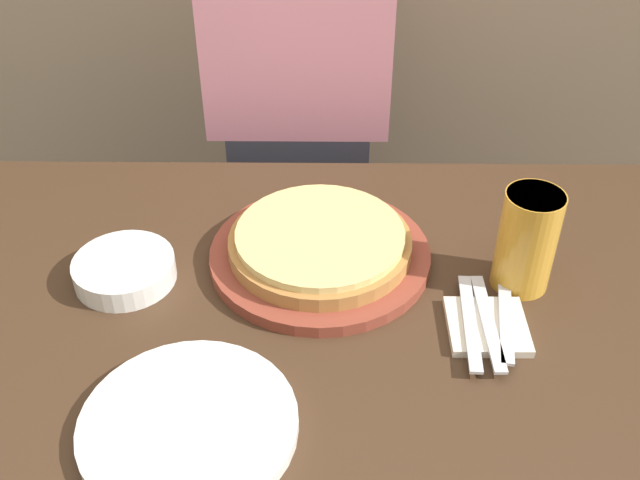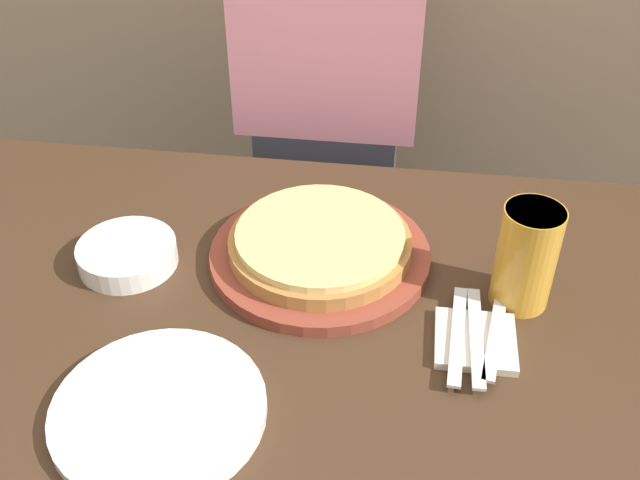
{
  "view_description": "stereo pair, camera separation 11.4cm",
  "coord_description": "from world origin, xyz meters",
  "px_view_note": "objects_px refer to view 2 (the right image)",
  "views": [
    {
      "loc": [
        0.08,
        -0.79,
        1.51
      ],
      "look_at": [
        0.08,
        0.12,
        0.81
      ],
      "focal_mm": 42.0,
      "sensor_mm": 36.0,
      "label": 1
    },
    {
      "loc": [
        0.2,
        -0.78,
        1.51
      ],
      "look_at": [
        0.08,
        0.12,
        0.81
      ],
      "focal_mm": 42.0,
      "sensor_mm": 36.0,
      "label": 2
    }
  ],
  "objects_px": {
    "beer_glass": "(527,253)",
    "dinner_knife": "(476,336)",
    "dinner_plate": "(159,410)",
    "fork": "(458,335)",
    "spoon": "(495,338)",
    "pizza_on_board": "(320,248)",
    "side_bowl": "(127,254)",
    "diner_person": "(329,150)"
  },
  "relations": [
    {
      "from": "spoon",
      "to": "dinner_plate",
      "type": "bearing_deg",
      "value": -157.03
    },
    {
      "from": "beer_glass",
      "to": "diner_person",
      "type": "height_order",
      "value": "diner_person"
    },
    {
      "from": "spoon",
      "to": "side_bowl",
      "type": "bearing_deg",
      "value": 169.46
    },
    {
      "from": "spoon",
      "to": "fork",
      "type": "bearing_deg",
      "value": 180.0
    },
    {
      "from": "side_bowl",
      "to": "fork",
      "type": "relative_size",
      "value": 0.8
    },
    {
      "from": "spoon",
      "to": "diner_person",
      "type": "height_order",
      "value": "diner_person"
    },
    {
      "from": "beer_glass",
      "to": "spoon",
      "type": "distance_m",
      "value": 0.13
    },
    {
      "from": "dinner_plate",
      "to": "spoon",
      "type": "height_order",
      "value": "dinner_plate"
    },
    {
      "from": "diner_person",
      "to": "spoon",
      "type": "bearing_deg",
      "value": -64.53
    },
    {
      "from": "pizza_on_board",
      "to": "side_bowl",
      "type": "relative_size",
      "value": 2.25
    },
    {
      "from": "fork",
      "to": "spoon",
      "type": "distance_m",
      "value": 0.05
    },
    {
      "from": "beer_glass",
      "to": "dinner_knife",
      "type": "height_order",
      "value": "beer_glass"
    },
    {
      "from": "side_bowl",
      "to": "spoon",
      "type": "xyz_separation_m",
      "value": [
        0.55,
        -0.1,
        -0.0
      ]
    },
    {
      "from": "fork",
      "to": "diner_person",
      "type": "height_order",
      "value": "diner_person"
    },
    {
      "from": "fork",
      "to": "pizza_on_board",
      "type": "bearing_deg",
      "value": 144.37
    },
    {
      "from": "pizza_on_board",
      "to": "side_bowl",
      "type": "distance_m",
      "value": 0.3
    },
    {
      "from": "diner_person",
      "to": "dinner_knife",
      "type": "bearing_deg",
      "value": -66.35
    },
    {
      "from": "side_bowl",
      "to": "dinner_plate",
      "type": "bearing_deg",
      "value": -63.87
    },
    {
      "from": "dinner_plate",
      "to": "fork",
      "type": "distance_m",
      "value": 0.41
    },
    {
      "from": "beer_glass",
      "to": "dinner_plate",
      "type": "relative_size",
      "value": 0.6
    },
    {
      "from": "side_bowl",
      "to": "dinner_knife",
      "type": "distance_m",
      "value": 0.54
    },
    {
      "from": "dinner_plate",
      "to": "dinner_knife",
      "type": "relative_size",
      "value": 1.4
    },
    {
      "from": "dinner_plate",
      "to": "fork",
      "type": "xyz_separation_m",
      "value": [
        0.37,
        0.18,
        0.01
      ]
    },
    {
      "from": "beer_glass",
      "to": "spoon",
      "type": "xyz_separation_m",
      "value": [
        -0.04,
        -0.1,
        -0.07
      ]
    },
    {
      "from": "pizza_on_board",
      "to": "diner_person",
      "type": "height_order",
      "value": "diner_person"
    },
    {
      "from": "diner_person",
      "to": "pizza_on_board",
      "type": "bearing_deg",
      "value": -84.35
    },
    {
      "from": "beer_glass",
      "to": "dinner_knife",
      "type": "bearing_deg",
      "value": -122.43
    },
    {
      "from": "dinner_plate",
      "to": "spoon",
      "type": "distance_m",
      "value": 0.45
    },
    {
      "from": "fork",
      "to": "spoon",
      "type": "bearing_deg",
      "value": -0.0
    },
    {
      "from": "dinner_knife",
      "to": "spoon",
      "type": "height_order",
      "value": "same"
    },
    {
      "from": "side_bowl",
      "to": "pizza_on_board",
      "type": "bearing_deg",
      "value": 9.23
    },
    {
      "from": "side_bowl",
      "to": "spoon",
      "type": "height_order",
      "value": "side_bowl"
    },
    {
      "from": "spoon",
      "to": "beer_glass",
      "type": "bearing_deg",
      "value": 68.82
    },
    {
      "from": "beer_glass",
      "to": "fork",
      "type": "height_order",
      "value": "beer_glass"
    },
    {
      "from": "dinner_plate",
      "to": "pizza_on_board",
      "type": "bearing_deg",
      "value": 64.47
    },
    {
      "from": "dinner_plate",
      "to": "fork",
      "type": "bearing_deg",
      "value": 25.72
    },
    {
      "from": "fork",
      "to": "spoon",
      "type": "relative_size",
      "value": 1.17
    },
    {
      "from": "pizza_on_board",
      "to": "fork",
      "type": "bearing_deg",
      "value": -35.63
    },
    {
      "from": "fork",
      "to": "dinner_knife",
      "type": "bearing_deg",
      "value": -0.0
    },
    {
      "from": "diner_person",
      "to": "dinner_plate",
      "type": "bearing_deg",
      "value": -97.37
    },
    {
      "from": "side_bowl",
      "to": "dinner_knife",
      "type": "bearing_deg",
      "value": -11.02
    },
    {
      "from": "beer_glass",
      "to": "diner_person",
      "type": "xyz_separation_m",
      "value": [
        -0.35,
        0.55,
        -0.19
      ]
    }
  ]
}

